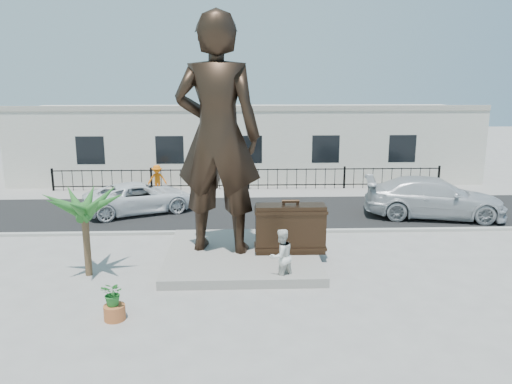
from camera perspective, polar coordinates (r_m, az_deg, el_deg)
ground at (r=16.27m, az=0.28°, el=-9.50°), size 100.00×100.00×0.00m
street at (r=23.86m, az=-0.57°, el=-2.18°), size 40.00×7.00×0.01m
curb at (r=20.48m, az=-0.28°, el=-4.56°), size 40.00×0.25×0.12m
far_sidewalk at (r=27.74m, az=-0.81°, el=-0.03°), size 40.00×2.50×0.02m
plinth at (r=17.60m, az=-1.57°, el=-7.22°), size 5.20×5.20×0.30m
fence at (r=28.40m, az=-0.86°, el=1.48°), size 22.00×0.10×1.20m
building at (r=32.29m, az=-1.05°, el=5.73°), size 28.00×7.00×4.40m
statue at (r=16.91m, az=-4.42°, el=6.45°), size 3.25×2.46×8.03m
suitcase at (r=17.27m, az=3.93°, el=-4.18°), size 2.39×0.77×1.68m
tourist at (r=15.45m, az=2.89°, el=-7.33°), size 1.05×0.99×1.72m
car_white at (r=24.09m, az=-13.09°, el=-0.62°), size 5.63×4.22×1.42m
car_silver at (r=24.05m, az=19.69°, el=-0.61°), size 6.53×3.61×1.79m
worker at (r=27.84m, az=-11.22°, el=1.44°), size 1.04×0.64×1.57m
palm_tree at (r=17.17m, az=-18.52°, el=-8.97°), size 1.80×1.80×3.20m
planter at (r=13.94m, az=-15.85°, el=-13.10°), size 0.56×0.56×0.40m
shrub at (r=13.72m, az=-15.99°, el=-11.10°), size 0.76×0.72×0.66m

